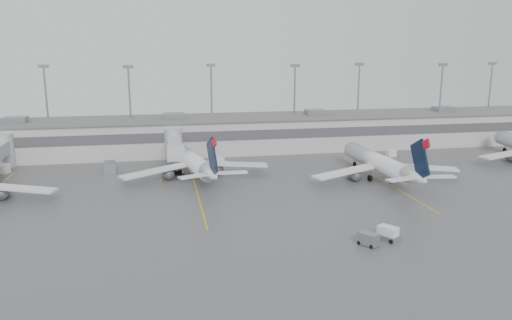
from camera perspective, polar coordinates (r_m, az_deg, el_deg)
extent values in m
plane|color=#4D4D4F|center=(69.39, 9.47, -8.07)|extent=(260.00, 260.00, 0.00)
cube|color=#AFAFAA|center=(122.63, 0.09, 3.09)|extent=(150.00, 16.00, 8.00)
cube|color=#47474C|center=(114.68, 0.87, 2.93)|extent=(150.00, 0.15, 2.20)
cube|color=#606060|center=(122.02, 0.09, 4.96)|extent=(152.00, 17.00, 0.30)
cube|color=slate|center=(123.78, -25.83, 4.16)|extent=(5.00, 4.00, 1.30)
cube|color=slate|center=(140.36, 20.65, 5.47)|extent=(5.00, 4.00, 1.30)
cylinder|color=gray|center=(131.68, -22.75, 5.41)|extent=(0.44, 0.44, 20.00)
cube|color=slate|center=(130.96, -23.13, 9.83)|extent=(2.40, 0.50, 0.80)
cylinder|color=gray|center=(121.68, -14.16, 5.49)|extent=(0.44, 0.44, 20.00)
cube|color=slate|center=(120.91, -14.42, 10.28)|extent=(2.40, 0.50, 0.80)
cylinder|color=gray|center=(129.64, -5.09, 6.23)|extent=(0.44, 0.44, 20.00)
cube|color=slate|center=(128.91, -5.18, 10.74)|extent=(2.40, 0.50, 0.80)
cylinder|color=gray|center=(126.00, 4.41, 6.06)|extent=(0.44, 0.44, 20.00)
cube|color=slate|center=(125.25, 4.49, 10.70)|extent=(2.40, 0.50, 0.80)
cylinder|color=gray|center=(139.55, 11.58, 6.48)|extent=(0.44, 0.44, 20.00)
cube|color=slate|center=(138.88, 11.76, 10.67)|extent=(2.40, 0.50, 0.80)
cylinder|color=gray|center=(141.92, 20.27, 6.06)|extent=(0.44, 0.44, 20.00)
cube|color=slate|center=(141.26, 20.59, 10.17)|extent=(2.40, 0.50, 0.80)
cylinder|color=gray|center=(159.19, 25.08, 6.28)|extent=(0.44, 0.44, 20.00)
cube|color=slate|center=(158.60, 25.43, 9.94)|extent=(2.40, 0.50, 0.80)
cylinder|color=#9EA0A3|center=(117.10, -26.78, 1.02)|extent=(4.00, 4.00, 7.00)
cylinder|color=#9EA0A3|center=(112.63, -9.40, 1.80)|extent=(4.00, 4.00, 7.00)
cube|color=#9EA0A3|center=(106.10, -9.30, 1.58)|extent=(2.80, 13.00, 2.60)
cube|color=#9EA0A3|center=(98.75, -9.16, 0.77)|extent=(3.40, 2.40, 3.00)
cylinder|color=gray|center=(99.38, -9.10, -0.87)|extent=(0.70, 0.70, 2.80)
cube|color=black|center=(99.62, -9.08, -1.46)|extent=(2.20, 1.20, 0.70)
cube|color=gold|center=(88.27, -6.82, -3.45)|extent=(0.25, 40.00, 0.01)
cube|color=gold|center=(97.09, 14.25, -2.28)|extent=(0.25, 40.00, 0.01)
cube|color=silver|center=(89.71, -25.79, -2.90)|extent=(13.53, 6.63, 0.36)
cylinder|color=silver|center=(97.81, -7.43, 0.03)|extent=(7.34, 23.43, 3.17)
cone|color=silver|center=(110.30, -9.11, 1.41)|extent=(3.65, 3.48, 3.17)
cone|color=silver|center=(84.50, -5.09, -1.62)|extent=(4.08, 5.77, 3.17)
cube|color=silver|center=(93.69, -11.36, -1.20)|extent=(13.38, 8.96, 0.37)
cube|color=silver|center=(97.24, -2.76, -0.46)|extent=(13.98, 4.52, 0.37)
cube|color=black|center=(83.31, -5.03, 0.33)|extent=(1.39, 5.91, 6.91)
cube|color=#B30D1E|center=(81.47, -4.79, 2.03)|extent=(0.70, 2.16, 2.01)
cylinder|color=black|center=(107.43, -8.64, -0.34)|extent=(0.54, 1.00, 0.95)
cylinder|color=black|center=(95.91, -8.36, -1.84)|extent=(0.68, 1.23, 1.16)
cylinder|color=black|center=(96.96, -5.81, -1.61)|extent=(0.68, 1.23, 1.16)
cylinder|color=silver|center=(98.09, 13.60, -0.15)|extent=(4.23, 23.75, 3.22)
cone|color=silver|center=(109.84, 10.47, 1.34)|extent=(3.35, 3.14, 3.22)
cone|color=silver|center=(85.90, 17.91, -1.92)|extent=(3.45, 5.50, 3.22)
cube|color=silver|center=(92.47, 10.25, -1.32)|extent=(14.06, 7.50, 0.38)
cube|color=silver|center=(99.38, 18.22, -0.78)|extent=(14.20, 6.43, 0.38)
cube|color=black|center=(84.76, 18.23, 0.03)|extent=(0.58, 6.06, 7.03)
cube|color=#B30D1E|center=(83.06, 18.87, 1.71)|extent=(0.41, 2.19, 2.04)
cylinder|color=black|center=(107.16, 11.20, -0.47)|extent=(0.42, 0.98, 0.97)
cylinder|color=black|center=(95.84, 12.89, -2.03)|extent=(0.53, 1.20, 1.18)
cylinder|color=black|center=(97.90, 15.26, -1.86)|extent=(0.53, 1.20, 1.18)
cone|color=silver|center=(136.53, 25.82, 2.47)|extent=(3.45, 3.25, 3.21)
cube|color=silver|center=(119.20, 26.81, 0.63)|extent=(14.19, 5.92, 0.37)
cylinder|color=black|center=(133.97, 26.52, 1.03)|extent=(0.45, 0.99, 0.96)
cube|color=silver|center=(67.52, 14.83, -8.09)|extent=(2.62, 2.89, 1.84)
cube|color=slate|center=(67.72, 14.80, -8.54)|extent=(3.02, 3.34, 0.71)
cylinder|color=black|center=(67.57, 13.69, -8.59)|extent=(0.50, 0.60, 0.57)
cylinder|color=black|center=(68.88, 14.42, -8.21)|extent=(0.50, 0.60, 0.57)
cylinder|color=black|center=(66.61, 15.19, -8.99)|extent=(0.50, 0.60, 0.57)
cylinder|color=black|center=(67.94, 15.90, -8.60)|extent=(0.50, 0.60, 0.57)
cube|color=slate|center=(65.23, 12.72, -8.77)|extent=(2.62, 2.94, 1.55)
cylinder|color=black|center=(65.41, 11.71, -9.24)|extent=(0.45, 0.54, 0.51)
cylinder|color=black|center=(65.52, 13.68, -9.30)|extent=(0.45, 0.54, 0.51)
cube|color=silver|center=(111.72, -27.01, -0.86)|extent=(3.09, 2.65, 1.85)
cube|color=silver|center=(106.46, -4.26, -0.20)|extent=(2.51, 2.10, 1.52)
cube|color=silver|center=(118.92, 15.15, 0.76)|extent=(2.42, 1.84, 1.55)
cube|color=slate|center=(103.88, -16.36, -0.81)|extent=(2.50, 3.73, 2.22)
cone|color=orange|center=(100.59, -24.92, -2.38)|extent=(0.40, 0.40, 0.63)
cone|color=orange|center=(95.01, -10.83, -2.25)|extent=(0.38, 0.38, 0.60)
cone|color=orange|center=(105.71, 10.09, -0.69)|extent=(0.42, 0.42, 0.67)
cone|color=orange|center=(120.89, 23.49, 0.13)|extent=(0.43, 0.43, 0.69)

